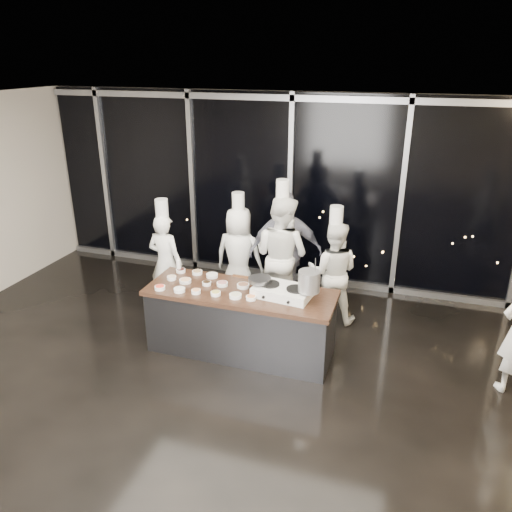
# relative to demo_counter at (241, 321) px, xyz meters

# --- Properties ---
(ground) EXTENTS (9.00, 9.00, 0.00)m
(ground) POSITION_rel_demo_counter_xyz_m (0.00, -0.90, -0.45)
(ground) COLOR black
(ground) RESTS_ON ground
(room_shell) EXTENTS (9.02, 7.02, 3.21)m
(room_shell) POSITION_rel_demo_counter_xyz_m (0.18, -0.90, 1.79)
(room_shell) COLOR beige
(room_shell) RESTS_ON ground
(window_wall) EXTENTS (8.90, 0.11, 3.20)m
(window_wall) POSITION_rel_demo_counter_xyz_m (0.00, 2.53, 1.14)
(window_wall) COLOR black
(window_wall) RESTS_ON ground
(demo_counter) EXTENTS (2.46, 0.86, 0.90)m
(demo_counter) POSITION_rel_demo_counter_xyz_m (0.00, 0.00, 0.00)
(demo_counter) COLOR #3A3B40
(demo_counter) RESTS_ON ground
(stove) EXTENTS (0.76, 0.52, 0.14)m
(stove) POSITION_rel_demo_counter_xyz_m (0.56, 0.03, 0.51)
(stove) COLOR white
(stove) RESTS_ON demo_counter
(frying_pan) EXTENTS (0.53, 0.33, 0.05)m
(frying_pan) POSITION_rel_demo_counter_xyz_m (0.23, 0.06, 0.61)
(frying_pan) COLOR slate
(frying_pan) RESTS_ON stove
(stock_pot) EXTENTS (0.29, 0.29, 0.26)m
(stock_pot) POSITION_rel_demo_counter_xyz_m (0.90, -0.02, 0.72)
(stock_pot) COLOR #A7A7A9
(stock_pot) RESTS_ON stove
(prep_bowls) EXTENTS (1.35, 0.74, 0.05)m
(prep_bowls) POSITION_rel_demo_counter_xyz_m (-0.49, -0.01, 0.47)
(prep_bowls) COLOR white
(prep_bowls) RESTS_ON demo_counter
(squeeze_bottle) EXTENTS (0.06, 0.06, 0.23)m
(squeeze_bottle) POSITION_rel_demo_counter_xyz_m (-1.02, 0.30, 0.56)
(squeeze_bottle) COLOR white
(squeeze_bottle) RESTS_ON demo_counter
(chef_far_left) EXTENTS (0.60, 0.43, 1.77)m
(chef_far_left) POSITION_rel_demo_counter_xyz_m (-1.51, 0.82, 0.34)
(chef_far_left) COLOR white
(chef_far_left) RESTS_ON ground
(chef_left) EXTENTS (0.78, 0.51, 1.81)m
(chef_left) POSITION_rel_demo_counter_xyz_m (-0.52, 1.38, 0.35)
(chef_left) COLOR white
(chef_left) RESTS_ON ground
(chef_center) EXTENTS (1.08, 0.96, 2.09)m
(chef_center) POSITION_rel_demo_counter_xyz_m (0.19, 1.28, 0.48)
(chef_center) COLOR white
(chef_center) RESTS_ON ground
(guest) EXTENTS (1.20, 0.80, 1.89)m
(guest) POSITION_rel_demo_counter_xyz_m (0.23, 1.37, 0.49)
(guest) COLOR black
(guest) RESTS_ON ground
(chef_right) EXTENTS (0.79, 0.63, 1.77)m
(chef_right) POSITION_rel_demo_counter_xyz_m (0.99, 1.25, 0.33)
(chef_right) COLOR white
(chef_right) RESTS_ON ground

